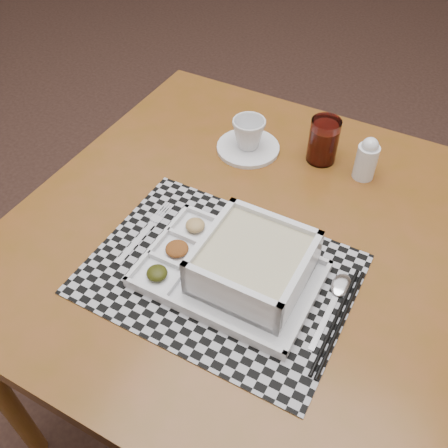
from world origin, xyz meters
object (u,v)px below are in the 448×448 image
(juice_glass, at_px, (323,142))
(creamer_bottle, at_px, (367,159))
(cup, at_px, (249,134))
(dining_table, at_px, (251,254))
(serving_tray, at_px, (246,267))

(juice_glass, height_order, creamer_bottle, juice_glass)
(cup, distance_m, juice_glass, 0.17)
(dining_table, xyz_separation_m, serving_tray, (0.04, -0.12, 0.11))
(serving_tray, bearing_deg, dining_table, 108.65)
(dining_table, distance_m, juice_glass, 0.31)
(dining_table, relative_size, juice_glass, 9.06)
(dining_table, relative_size, serving_tray, 2.98)
(dining_table, bearing_deg, cup, 117.51)
(serving_tray, xyz_separation_m, juice_glass, (0.00, 0.40, 0.01))
(cup, height_order, creamer_bottle, creamer_bottle)
(dining_table, height_order, creamer_bottle, creamer_bottle)
(serving_tray, height_order, juice_glass, juice_glass)
(serving_tray, bearing_deg, creamer_bottle, 74.29)
(dining_table, xyz_separation_m, creamer_bottle, (0.15, 0.27, 0.12))
(dining_table, bearing_deg, creamer_bottle, 60.79)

